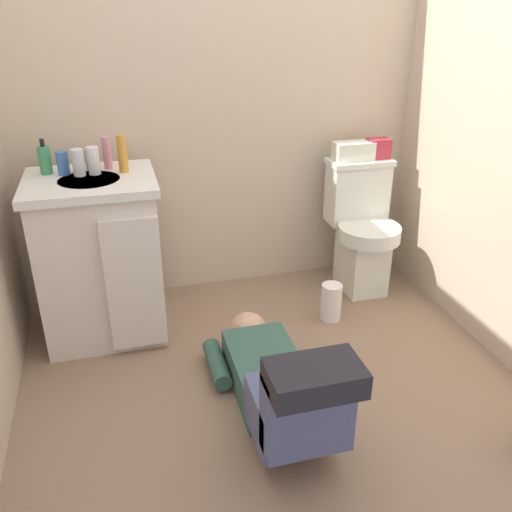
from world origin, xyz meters
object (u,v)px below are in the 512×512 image
Objects in this scene: person_plumber at (278,383)px; bottle_clear at (78,162)px; tissue_box at (353,151)px; bottle_amber at (122,154)px; soap_dispenser at (45,160)px; faucet at (88,159)px; toilet at (361,228)px; bottle_pink at (107,153)px; bottle_white at (94,161)px; toiletry_bag at (378,148)px; paper_towel_roll at (331,302)px; bottle_blue at (63,163)px; vanity_cabinet at (100,257)px.

bottle_clear is at bearing 127.12° from person_plumber.
tissue_box is 1.24× the size of bottle_amber.
soap_dispenser is at bearing -177.18° from tissue_box.
bottle_amber is (0.16, -0.09, 0.04)m from faucet.
bottle_clear is (-1.50, -0.06, 0.51)m from toilet.
faucet reaches higher than tissue_box.
tissue_box is 1.26m from bottle_amber.
tissue_box is 1.41× the size of bottle_pink.
tissue_box is 1.46m from bottle_clear.
tissue_box is 1.71× the size of bottle_white.
soap_dispenser is at bearing -177.42° from toiletry_bag.
paper_towel_roll is at bearing -134.65° from toiletry_bag.
bottle_pink is 0.88× the size of bottle_amber.
bottle_amber is 1.31m from paper_towel_roll.
faucet is 0.45× the size of tissue_box.
soap_dispenser reaches higher than toiletry_bag.
bottle_clear is (-0.04, -0.09, 0.01)m from faucet.
faucet is at bearing 25.69° from bottle_blue.
bottle_clear is 0.70× the size of bottle_amber.
bottle_pink reaches higher than tissue_box.
person_plumber is 0.83m from paper_towel_roll.
toilet reaches higher than paper_towel_roll.
bottle_clear is at bearing -179.02° from bottle_amber.
bottle_white is 1.40m from paper_towel_roll.
tissue_box is at bearing 2.82° from soap_dispenser.
bottle_pink reaches higher than bottle_blue.
tissue_box is (1.41, 0.06, -0.07)m from faucet.
bottle_clear is 1.45m from paper_towel_roll.
bottle_amber is (0.27, -0.03, 0.03)m from bottle_blue.
soap_dispenser is at bearing 146.90° from vanity_cabinet.
toiletry_bag reaches higher than paper_towel_roll.
soap_dispenser reaches higher than paper_towel_roll.
soap_dispenser is 0.93× the size of bottle_amber.
person_plumber is 1.48m from soap_dispenser.
bottle_pink reaches higher than toiletry_bag.
bottle_white is at bearing -174.76° from toiletry_bag.
vanity_cabinet is 0.47m from bottle_white.
bottle_clear reaches higher than tissue_box.
bottle_blue is 0.08m from bottle_clear.
person_plumber is at bearing -55.90° from bottle_white.
bottle_pink is (0.06, 0.07, 0.01)m from bottle_white.
bottle_clear is at bearing -113.90° from faucet.
bottle_amber is (-0.49, 0.92, 0.73)m from person_plumber.
toiletry_bag reaches higher than tissue_box.
bottle_clear is at bearing -177.80° from toilet.
bottle_white is (-1.53, -0.14, 0.08)m from toiletry_bag.
toiletry_bag reaches higher than toilet.
vanity_cabinet is at bearing -159.33° from bottle_amber.
paper_towel_roll is (1.13, -0.27, -0.78)m from bottle_white.
bottle_white is (0.22, -0.06, -0.00)m from soap_dispenser.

